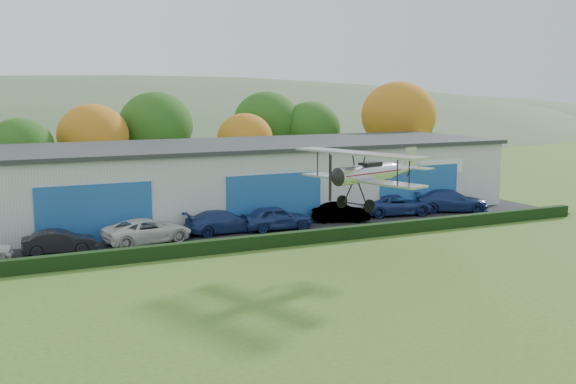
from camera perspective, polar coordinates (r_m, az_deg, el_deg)
name	(u,v)px	position (r m, az deg, el deg)	size (l,w,h in m)	color
ground	(395,345)	(25.87, 8.96, -12.54)	(300.00, 300.00, 0.00)	#42631F
apron	(253,231)	(45.12, -2.94, -3.26)	(48.00, 9.00, 0.05)	black
hedge	(284,239)	(40.74, -0.37, -4.00)	(46.00, 0.60, 0.80)	black
hangar	(242,177)	(51.81, -3.85, 1.23)	(40.60, 12.60, 5.30)	#B2B7BC
tree_belt	(147,131)	(62.33, -11.72, 5.03)	(75.70, 13.22, 10.12)	#3D2614
distant_hills	(18,191)	(161.69, -21.68, 0.04)	(430.00, 196.00, 56.00)	#4C6642
car_1	(59,242)	(40.79, -18.62, -3.97)	(1.42, 4.08, 1.35)	black
car_2	(148,231)	(42.15, -11.69, -3.20)	(2.48, 5.38, 1.50)	silver
car_3	(224,222)	(44.35, -5.43, -2.49)	(2.06, 5.08, 1.47)	navy
car_4	(277,218)	(45.11, -0.97, -2.18)	(1.90, 4.71, 1.60)	navy
car_5	(340,212)	(48.00, 4.39, -1.71)	(1.41, 4.05, 1.33)	gray
car_6	(396,205)	(51.10, 9.06, -1.07)	(2.49, 5.41, 1.50)	navy
car_7	(451,201)	(53.35, 13.49, -0.71)	(2.31, 5.68, 1.65)	navy
biplane	(371,171)	(36.65, 7.02, 1.77)	(7.21, 8.14, 3.05)	silver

